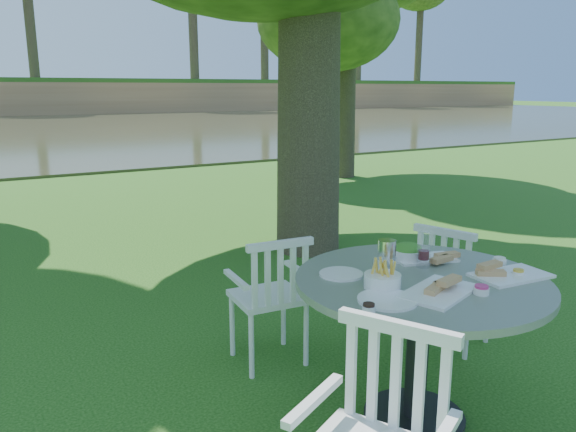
# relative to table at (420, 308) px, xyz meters

# --- Properties ---
(ground) EXTENTS (140.00, 140.00, 0.00)m
(ground) POSITION_rel_table_xyz_m (0.12, 1.40, -0.67)
(ground) COLOR #16440E
(ground) RESTS_ON ground
(table) EXTENTS (1.34, 1.34, 0.84)m
(table) POSITION_rel_table_xyz_m (0.00, 0.00, 0.00)
(table) COLOR black
(table) RESTS_ON ground
(chair_ne) EXTENTS (0.54, 0.56, 0.89)m
(chair_ne) POSITION_rel_table_xyz_m (0.84, 0.58, -0.14)
(chair_ne) COLOR white
(chair_ne) RESTS_ON ground
(chair_nw) EXTENTS (0.48, 0.46, 0.89)m
(chair_nw) POSITION_rel_table_xyz_m (-0.36, 0.96, -0.14)
(chair_nw) COLOR white
(chair_nw) RESTS_ON ground
(chair_sw) EXTENTS (0.63, 0.64, 0.96)m
(chair_sw) POSITION_rel_table_xyz_m (-0.79, -0.63, -0.10)
(chair_sw) COLOR white
(chair_sw) RESTS_ON ground
(tableware) EXTENTS (1.20, 0.78, 0.20)m
(tableware) POSITION_rel_table_xyz_m (-0.02, 0.04, 0.21)
(tableware) COLOR white
(tableware) RESTS_ON table
(river) EXTENTS (100.00, 28.00, 0.12)m
(river) POSITION_rel_table_xyz_m (0.12, 24.40, -0.67)
(river) COLOR #353620
(river) RESTS_ON ground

